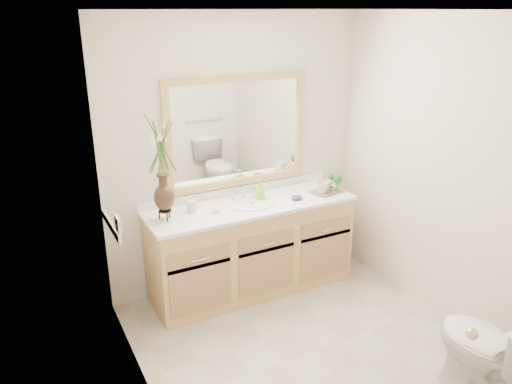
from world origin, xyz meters
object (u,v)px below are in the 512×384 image
tumbler (192,206)px  tray (327,192)px  flower_vase (161,155)px  soap_bottle (260,192)px  toilet (490,353)px

tumbler → tray: size_ratio=0.34×
flower_vase → soap_bottle: (0.88, 0.05, -0.46)m
toilet → tray: (0.04, 1.87, 0.47)m
soap_bottle → tray: size_ratio=0.49×
tumbler → tray: 1.26m
tumbler → soap_bottle: soap_bottle is taller
flower_vase → tray: size_ratio=2.79×
flower_vase → tumbler: (0.24, 0.05, -0.48)m
flower_vase → toilet: bearing=-53.1°
soap_bottle → tray: bearing=0.4°
toilet → soap_bottle: bearing=-73.8°
toilet → tumbler: size_ratio=7.95×
toilet → tumbler: (-1.22, 2.00, 0.51)m
flower_vase → tray: (1.50, -0.08, -0.52)m
toilet → flower_vase: flower_vase is taller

